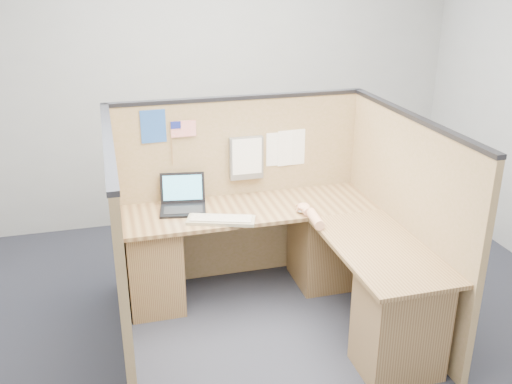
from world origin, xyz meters
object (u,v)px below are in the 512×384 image
object	(u,v)px
l_desk	(287,267)
laptop	(181,201)
keyboard	(221,220)
mouse	(304,210)

from	to	relation	value
l_desk	laptop	xyz separation A→B (m)	(-0.68, 0.52, 0.40)
laptop	keyboard	distance (m)	0.41
mouse	l_desk	bearing A→B (deg)	-134.59
laptop	l_desk	bearing A→B (deg)	-28.05
keyboard	mouse	distance (m)	0.63
laptop	mouse	world-z (taller)	laptop
l_desk	keyboard	size ratio (longest dim) A/B	3.76
l_desk	mouse	world-z (taller)	mouse
l_desk	laptop	world-z (taller)	laptop
laptop	mouse	xyz separation A→B (m)	(0.87, -0.33, -0.04)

